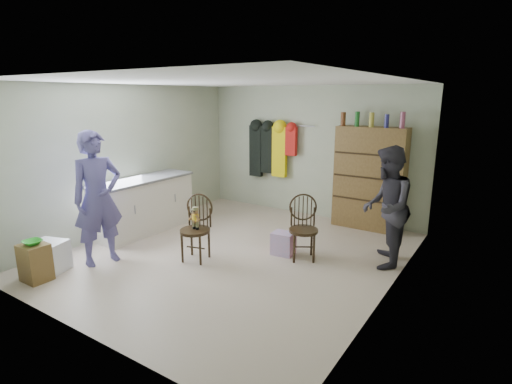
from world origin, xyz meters
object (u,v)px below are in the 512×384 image
Objects in this scene: chair_far at (303,225)px; dresser at (369,178)px; chair_front at (197,224)px; counter at (144,205)px.

chair_far is 0.45× the size of dresser.
dresser is at bearing 47.43° from chair_far.
dresser reaches higher than chair_front.
chair_far is at bearing -100.39° from dresser.
dresser is at bearing 35.69° from counter.
chair_front is at bearing -15.33° from counter.
counter is 1.95× the size of chair_front.
counter is 1.66m from chair_front.
chair_front is 0.46× the size of dresser.
chair_front is at bearing -120.28° from dresser.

